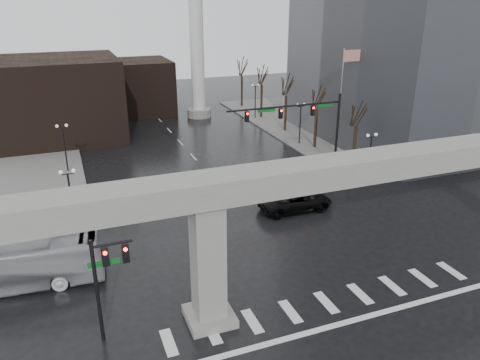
{
  "coord_description": "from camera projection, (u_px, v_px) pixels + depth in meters",
  "views": [
    {
      "loc": [
        -13.23,
        -20.87,
        17.13
      ],
      "look_at": [
        -1.73,
        8.85,
        4.5
      ],
      "focal_mm": 35.0,
      "sensor_mm": 36.0,
      "label": 1
    }
  ],
  "objects": [
    {
      "name": "city_bus",
      "position": [
        8.0,
        265.0,
        28.88
      ],
      "size": [
        11.58,
        3.93,
        3.16
      ],
      "primitive_type": "imported",
      "rotation": [
        0.0,
        0.0,
        1.46
      ],
      "color": "#B1B1B6",
      "rests_on": "ground"
    },
    {
      "name": "building_far_left",
      "position": [
        54.0,
        99.0,
        58.73
      ],
      "size": [
        16.0,
        14.0,
        10.0
      ],
      "primitive_type": "cube",
      "color": "black",
      "rests_on": "ground"
    },
    {
      "name": "flagpole_assembly",
      "position": [
        343.0,
        91.0,
        50.28
      ],
      "size": [
        2.06,
        0.12,
        12.0
      ],
      "color": "silver",
      "rests_on": "ground"
    },
    {
      "name": "pickup_truck",
      "position": [
        295.0,
        200.0,
        39.78
      ],
      "size": [
        6.41,
        3.08,
        1.76
      ],
      "primitive_type": "imported",
      "rotation": [
        0.0,
        0.0,
        1.55
      ],
      "color": "black",
      "rests_on": "ground"
    },
    {
      "name": "smokestack",
      "position": [
        196.0,
        24.0,
        65.83
      ],
      "size": [
        3.6,
        3.6,
        30.0
      ],
      "color": "silver",
      "rests_on": "ground"
    },
    {
      "name": "ground",
      "position": [
        318.0,
        293.0,
        28.85
      ],
      "size": [
        160.0,
        160.0,
        0.0
      ],
      "primitive_type": "plane",
      "color": "black",
      "rests_on": "ground"
    },
    {
      "name": "lamp_left_1",
      "position": [
        64.0,
        140.0,
        47.32
      ],
      "size": [
        1.22,
        0.32,
        5.11
      ],
      "color": "black",
      "rests_on": "ground"
    },
    {
      "name": "lamp_left_0",
      "position": [
        70.0,
        190.0,
        35.18
      ],
      "size": [
        1.22,
        0.32,
        5.11
      ],
      "color": "black",
      "rests_on": "ground"
    },
    {
      "name": "signal_left_pole",
      "position": [
        106.0,
        272.0,
        23.68
      ],
      "size": [
        2.3,
        0.3,
        6.0
      ],
      "color": "black",
      "rests_on": "ground"
    },
    {
      "name": "tree_right_4",
      "position": [
        242.0,
        88.0,
        75.97
      ],
      "size": [
        1.12,
        1.69,
        8.19
      ],
      "color": "black",
      "rests_on": "ground"
    },
    {
      "name": "building_far_mid",
      "position": [
        137.0,
        87.0,
        71.79
      ],
      "size": [
        10.0,
        10.0,
        8.0
      ],
      "primitive_type": "cube",
      "color": "black",
      "rests_on": "ground"
    },
    {
      "name": "elevated_guideway",
      "position": [
        345.0,
        188.0,
        26.74
      ],
      "size": [
        48.0,
        2.6,
        8.7
      ],
      "color": "gray",
      "rests_on": "ground"
    },
    {
      "name": "tree_right_2",
      "position": [
        286.0,
        110.0,
        62.14
      ],
      "size": [
        1.1,
        1.63,
        7.85
      ],
      "color": "black",
      "rests_on": "ground"
    },
    {
      "name": "lamp_right_2",
      "position": [
        255.0,
        95.0,
        68.51
      ],
      "size": [
        1.22,
        0.32,
        5.11
      ],
      "color": "black",
      "rests_on": "ground"
    },
    {
      "name": "tree_right_1",
      "position": [
        316.0,
        125.0,
        55.23
      ],
      "size": [
        1.09,
        1.61,
        7.67
      ],
      "color": "black",
      "rests_on": "ground"
    },
    {
      "name": "sidewalk_ne",
      "position": [
        349.0,
        120.0,
        68.75
      ],
      "size": [
        28.0,
        36.0,
        0.15
      ],
      "primitive_type": "cube",
      "color": "slate",
      "rests_on": "ground"
    },
    {
      "name": "tree_right_0",
      "position": [
        355.0,
        144.0,
        48.32
      ],
      "size": [
        1.09,
        1.58,
        7.5
      ],
      "color": "black",
      "rests_on": "ground"
    },
    {
      "name": "lamp_right_1",
      "position": [
        300.0,
        117.0,
        56.37
      ],
      "size": [
        1.22,
        0.32,
        5.11
      ],
      "color": "black",
      "rests_on": "ground"
    },
    {
      "name": "lamp_right_0",
      "position": [
        370.0,
        150.0,
        44.24
      ],
      "size": [
        1.22,
        0.32,
        5.11
      ],
      "color": "black",
      "rests_on": "ground"
    },
    {
      "name": "lamp_left_2",
      "position": [
        60.0,
        110.0,
        59.46
      ],
      "size": [
        1.22,
        0.32,
        5.11
      ],
      "color": "black",
      "rests_on": "ground"
    },
    {
      "name": "tree_right_3",
      "position": [
        262.0,
        98.0,
        69.05
      ],
      "size": [
        1.11,
        1.66,
        8.02
      ],
      "color": "black",
      "rests_on": "ground"
    },
    {
      "name": "signal_mast_arm",
      "position": [
        305.0,
        118.0,
        46.02
      ],
      "size": [
        12.12,
        0.43,
        8.0
      ],
      "color": "black",
      "rests_on": "ground"
    }
  ]
}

